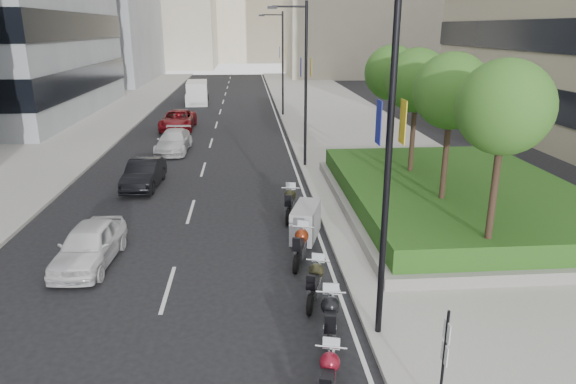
{
  "coord_description": "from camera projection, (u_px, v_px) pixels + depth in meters",
  "views": [
    {
      "loc": [
        1.05,
        -10.33,
        7.64
      ],
      "look_at": [
        2.46,
        7.2,
        2.0
      ],
      "focal_mm": 32.0,
      "sensor_mm": 36.0,
      "label": 1
    }
  ],
  "objects": [
    {
      "name": "car_a",
      "position": [
        89.0,
        245.0,
        17.19
      ],
      "size": [
        1.9,
        4.21,
        1.4
      ],
      "primitive_type": "imported",
      "rotation": [
        0.0,
        0.0,
        -0.06
      ],
      "color": "white",
      "rests_on": "ground"
    },
    {
      "name": "tree_3",
      "position": [
        392.0,
        73.0,
        26.23
      ],
      "size": [
        2.8,
        2.8,
        6.3
      ],
      "color": "#332319",
      "rests_on": "planter"
    },
    {
      "name": "tree_1",
      "position": [
        452.0,
        92.0,
        18.64
      ],
      "size": [
        2.8,
        2.8,
        6.3
      ],
      "color": "#332319",
      "rests_on": "planter"
    },
    {
      "name": "motorcycle_4",
      "position": [
        300.0,
        246.0,
        17.38
      ],
      "size": [
        0.87,
        2.17,
        1.11
      ],
      "rotation": [
        0.0,
        0.0,
        1.3
      ],
      "color": "black",
      "rests_on": "ground"
    },
    {
      "name": "motorcycle_5",
      "position": [
        306.0,
        222.0,
        19.39
      ],
      "size": [
        1.41,
        2.24,
        1.27
      ],
      "rotation": [
        0.0,
        0.0,
        1.28
      ],
      "color": "black",
      "rests_on": "ground"
    },
    {
      "name": "car_d",
      "position": [
        178.0,
        120.0,
        40.18
      ],
      "size": [
        2.57,
        5.39,
        1.49
      ],
      "primitive_type": "imported",
      "rotation": [
        0.0,
        0.0,
        -0.02
      ],
      "color": "maroon",
      "rests_on": "ground"
    },
    {
      "name": "tree_0",
      "position": [
        505.0,
        108.0,
        14.84
      ],
      "size": [
        2.8,
        2.8,
        6.3
      ],
      "color": "#332319",
      "rests_on": "planter"
    },
    {
      "name": "motorcycle_6",
      "position": [
        290.0,
        203.0,
        21.49
      ],
      "size": [
        0.77,
        2.31,
        1.16
      ],
      "rotation": [
        0.0,
        0.0,
        1.4
      ],
      "color": "black",
      "rests_on": "ground"
    },
    {
      "name": "lane_centre",
      "position": [
        215.0,
        129.0,
        40.42
      ],
      "size": [
        0.12,
        100.0,
        0.01
      ],
      "primitive_type": "cube",
      "color": "silver",
      "rests_on": "ground"
    },
    {
      "name": "delivery_van",
      "position": [
        197.0,
        93.0,
        53.8
      ],
      "size": [
        2.41,
        5.56,
        2.28
      ],
      "rotation": [
        0.0,
        0.0,
        0.06
      ],
      "color": "silver",
      "rests_on": "ground"
    },
    {
      "name": "motorcycle_2",
      "position": [
        330.0,
        321.0,
        12.88
      ],
      "size": [
        0.77,
        2.31,
        1.16
      ],
      "rotation": [
        0.0,
        0.0,
        1.4
      ],
      "color": "black",
      "rests_on": "ground"
    },
    {
      "name": "motorcycle_1",
      "position": [
        329.0,
        379.0,
        10.84
      ],
      "size": [
        0.79,
        2.06,
        1.04
      ],
      "rotation": [
        0.0,
        0.0,
        1.32
      ],
      "color": "black",
      "rests_on": "ground"
    },
    {
      "name": "lamp_post_2",
      "position": [
        281.0,
        59.0,
        45.0
      ],
      "size": [
        2.34,
        0.45,
        9.0
      ],
      "color": "black",
      "rests_on": "ground"
    },
    {
      "name": "car_b",
      "position": [
        144.0,
        174.0,
        25.6
      ],
      "size": [
        1.66,
        4.26,
        1.38
      ],
      "primitive_type": "imported",
      "rotation": [
        0.0,
        0.0,
        -0.05
      ],
      "color": "black",
      "rests_on": "ground"
    },
    {
      "name": "lane_edge",
      "position": [
        281.0,
        128.0,
        40.81
      ],
      "size": [
        0.12,
        100.0,
        0.01
      ],
      "primitive_type": "cube",
      "color": "silver",
      "rests_on": "ground"
    },
    {
      "name": "lamp_post_0",
      "position": [
        383.0,
        145.0,
        11.77
      ],
      "size": [
        2.34,
        0.45,
        9.0
      ],
      "color": "black",
      "rests_on": "ground"
    },
    {
      "name": "car_c",
      "position": [
        174.0,
        141.0,
        32.93
      ],
      "size": [
        2.1,
        4.81,
        1.37
      ],
      "primitive_type": "imported",
      "rotation": [
        0.0,
        0.0,
        -0.04
      ],
      "color": "silver",
      "rests_on": "ground"
    },
    {
      "name": "tree_2",
      "position": [
        417.0,
        81.0,
        22.44
      ],
      "size": [
        2.8,
        2.8,
        6.3
      ],
      "color": "#332319",
      "rests_on": "planter"
    },
    {
      "name": "motorcycle_3",
      "position": [
        315.0,
        282.0,
        14.93
      ],
      "size": [
        0.87,
        2.08,
        1.06
      ],
      "rotation": [
        0.0,
        0.0,
        1.27
      ],
      "color": "black",
      "rests_on": "ground"
    },
    {
      "name": "sidewalk_right",
      "position": [
        346.0,
        127.0,
        41.19
      ],
      "size": [
        10.0,
        100.0,
        0.15
      ],
      "primitive_type": "cube",
      "color": "#9E9B93",
      "rests_on": "ground"
    },
    {
      "name": "sidewalk_left",
      "position": [
        78.0,
        131.0,
        39.6
      ],
      "size": [
        8.0,
        100.0,
        0.15
      ],
      "primitive_type": "cube",
      "color": "#9E9B93",
      "rests_on": "ground"
    },
    {
      "name": "planter",
      "position": [
        456.0,
        204.0,
        22.2
      ],
      "size": [
        10.0,
        14.0,
        0.4
      ],
      "primitive_type": "cube",
      "color": "gray",
      "rests_on": "sidewalk_right"
    },
    {
      "name": "ground",
      "position": [
        208.0,
        368.0,
        12.06
      ],
      "size": [
        160.0,
        160.0,
        0.0
      ],
      "primitive_type": "plane",
      "color": "black",
      "rests_on": "ground"
    },
    {
      "name": "parking_sign",
      "position": [
        444.0,
        358.0,
        10.08
      ],
      "size": [
        0.06,
        0.32,
        2.5
      ],
      "color": "black",
      "rests_on": "ground"
    },
    {
      "name": "hedge",
      "position": [
        458.0,
        191.0,
        22.02
      ],
      "size": [
        9.4,
        13.4,
        0.8
      ],
      "primitive_type": "cube",
      "color": "#1D4C15",
      "rests_on": "planter"
    },
    {
      "name": "lamp_post_1",
      "position": [
        303.0,
        77.0,
        27.91
      ],
      "size": [
        2.34,
        0.45,
        9.0
      ],
      "color": "black",
      "rests_on": "ground"
    }
  ]
}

